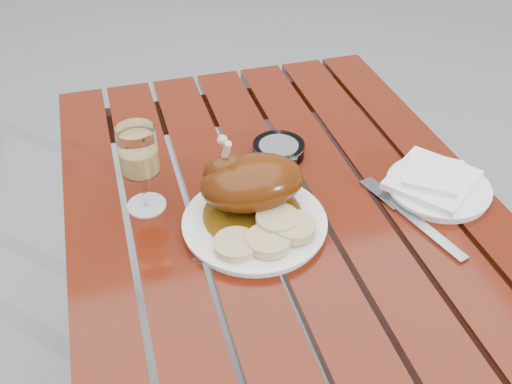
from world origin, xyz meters
TOP-DOWN VIEW (x-y plane):
  - table at (0.00, 0.00)m, footprint 0.80×1.20m
  - dinner_plate at (-0.07, 0.00)m, footprint 0.29×0.29m
  - roast_duck at (-0.07, 0.04)m, footprint 0.19×0.18m
  - bread_dumplings at (-0.06, -0.05)m, footprint 0.18×0.11m
  - wine_glass at (-0.25, 0.11)m, footprint 0.08×0.08m
  - side_plate at (0.30, 0.00)m, footprint 0.25×0.25m
  - napkin at (0.29, 0.01)m, footprint 0.21×0.21m
  - ashtray at (0.04, 0.20)m, footprint 0.13×0.13m
  - fork at (-0.15, 0.01)m, footprint 0.08×0.15m
  - knife at (0.22, -0.08)m, footprint 0.08×0.22m

SIDE VIEW (x-z plane):
  - table at x=0.00m, z-range 0.00..0.75m
  - fork at x=-0.15m, z-range 0.75..0.76m
  - knife at x=0.22m, z-range 0.75..0.76m
  - side_plate at x=0.30m, z-range 0.75..0.77m
  - dinner_plate at x=-0.07m, z-range 0.75..0.77m
  - ashtray at x=0.04m, z-range 0.75..0.78m
  - napkin at x=0.29m, z-range 0.77..0.78m
  - bread_dumplings at x=-0.06m, z-range 0.77..0.80m
  - roast_duck at x=-0.07m, z-range 0.75..0.89m
  - wine_glass at x=-0.25m, z-range 0.75..0.92m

